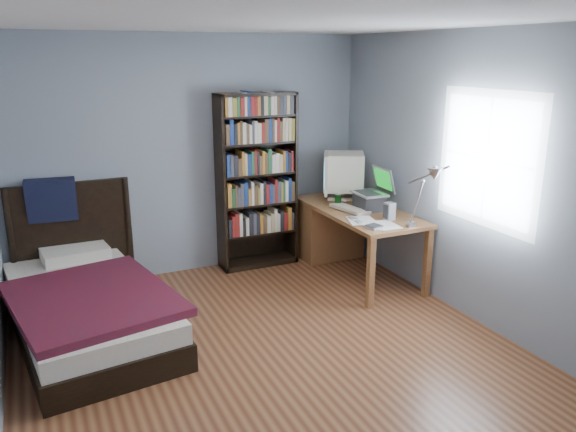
{
  "coord_description": "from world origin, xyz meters",
  "views": [
    {
      "loc": [
        -1.54,
        -3.61,
        2.29
      ],
      "look_at": [
        0.4,
        0.57,
        0.95
      ],
      "focal_mm": 35.0,
      "sensor_mm": 36.0,
      "label": 1
    }
  ],
  "objects_px": {
    "soda_can": "(338,200)",
    "keyboard": "(350,209)",
    "desk": "(336,226)",
    "desk_lamp": "(431,180)",
    "crt_monitor": "(342,173)",
    "bed": "(86,301)",
    "speaker": "(390,211)",
    "laptop": "(371,198)",
    "bookshelf": "(257,181)"
  },
  "relations": [
    {
      "from": "bed",
      "to": "desk",
      "type": "bearing_deg",
      "value": 10.81
    },
    {
      "from": "soda_can",
      "to": "bed",
      "type": "relative_size",
      "value": 0.05
    },
    {
      "from": "laptop",
      "to": "bookshelf",
      "type": "bearing_deg",
      "value": 139.95
    },
    {
      "from": "speaker",
      "to": "bed",
      "type": "bearing_deg",
      "value": 167.71
    },
    {
      "from": "speaker",
      "to": "crt_monitor",
      "type": "bearing_deg",
      "value": 85.34
    },
    {
      "from": "laptop",
      "to": "bed",
      "type": "height_order",
      "value": "same"
    },
    {
      "from": "desk",
      "to": "bed",
      "type": "distance_m",
      "value": 2.82
    },
    {
      "from": "desk_lamp",
      "to": "laptop",
      "type": "bearing_deg",
      "value": 83.65
    },
    {
      "from": "keyboard",
      "to": "bookshelf",
      "type": "height_order",
      "value": "bookshelf"
    },
    {
      "from": "crt_monitor",
      "to": "bed",
      "type": "bearing_deg",
      "value": -169.04
    },
    {
      "from": "crt_monitor",
      "to": "speaker",
      "type": "distance_m",
      "value": 0.96
    },
    {
      "from": "soda_can",
      "to": "speaker",
      "type": "bearing_deg",
      "value": -73.79
    },
    {
      "from": "crt_monitor",
      "to": "keyboard",
      "type": "bearing_deg",
      "value": -110.4
    },
    {
      "from": "desk",
      "to": "soda_can",
      "type": "distance_m",
      "value": 0.46
    },
    {
      "from": "bed",
      "to": "keyboard",
      "type": "bearing_deg",
      "value": 1.47
    },
    {
      "from": "desk",
      "to": "soda_can",
      "type": "height_order",
      "value": "soda_can"
    },
    {
      "from": "desk",
      "to": "bookshelf",
      "type": "distance_m",
      "value": 1.04
    },
    {
      "from": "keyboard",
      "to": "speaker",
      "type": "bearing_deg",
      "value": -79.95
    },
    {
      "from": "soda_can",
      "to": "bookshelf",
      "type": "distance_m",
      "value": 0.9
    },
    {
      "from": "desk",
      "to": "crt_monitor",
      "type": "height_order",
      "value": "crt_monitor"
    },
    {
      "from": "desk",
      "to": "keyboard",
      "type": "xyz_separation_m",
      "value": [
        -0.11,
        -0.46,
        0.33
      ]
    },
    {
      "from": "desk_lamp",
      "to": "speaker",
      "type": "relative_size",
      "value": 3.91
    },
    {
      "from": "bed",
      "to": "desk_lamp",
      "type": "bearing_deg",
      "value": -21.12
    },
    {
      "from": "crt_monitor",
      "to": "laptop",
      "type": "height_order",
      "value": "crt_monitor"
    },
    {
      "from": "crt_monitor",
      "to": "bed",
      "type": "relative_size",
      "value": 0.27
    },
    {
      "from": "desk",
      "to": "crt_monitor",
      "type": "relative_size",
      "value": 2.6
    },
    {
      "from": "desk",
      "to": "speaker",
      "type": "distance_m",
      "value": 1.0
    },
    {
      "from": "keyboard",
      "to": "desk",
      "type": "bearing_deg",
      "value": 65.29
    },
    {
      "from": "desk",
      "to": "desk_lamp",
      "type": "distance_m",
      "value": 1.8
    },
    {
      "from": "desk_lamp",
      "to": "bed",
      "type": "xyz_separation_m",
      "value": [
        -2.75,
        1.06,
        -1.02
      ]
    },
    {
      "from": "laptop",
      "to": "desk_lamp",
      "type": "xyz_separation_m",
      "value": [
        -0.12,
        -1.08,
        0.42
      ]
    },
    {
      "from": "soda_can",
      "to": "keyboard",
      "type": "bearing_deg",
      "value": -85.22
    },
    {
      "from": "speaker",
      "to": "soda_can",
      "type": "height_order",
      "value": "speaker"
    },
    {
      "from": "bookshelf",
      "to": "bed",
      "type": "xyz_separation_m",
      "value": [
        -1.92,
        -0.81,
        -0.7
      ]
    },
    {
      "from": "desk_lamp",
      "to": "soda_can",
      "type": "xyz_separation_m",
      "value": [
        -0.11,
        1.35,
        -0.48
      ]
    },
    {
      "from": "desk",
      "to": "bookshelf",
      "type": "bearing_deg",
      "value": 161.31
    },
    {
      "from": "desk",
      "to": "keyboard",
      "type": "bearing_deg",
      "value": -103.47
    },
    {
      "from": "crt_monitor",
      "to": "desk_lamp",
      "type": "xyz_separation_m",
      "value": [
        -0.08,
        -1.61,
        0.25
      ]
    },
    {
      "from": "keyboard",
      "to": "soda_can",
      "type": "bearing_deg",
      "value": 83.55
    },
    {
      "from": "desk_lamp",
      "to": "bookshelf",
      "type": "bearing_deg",
      "value": 113.86
    },
    {
      "from": "desk",
      "to": "desk_lamp",
      "type": "bearing_deg",
      "value": -90.5
    },
    {
      "from": "desk",
      "to": "soda_can",
      "type": "xyz_separation_m",
      "value": [
        -0.13,
        -0.24,
        0.37
      ]
    },
    {
      "from": "laptop",
      "to": "crt_monitor",
      "type": "bearing_deg",
      "value": 94.0
    },
    {
      "from": "crt_monitor",
      "to": "speaker",
      "type": "height_order",
      "value": "crt_monitor"
    },
    {
      "from": "laptop",
      "to": "desk_lamp",
      "type": "height_order",
      "value": "desk_lamp"
    },
    {
      "from": "laptop",
      "to": "bookshelf",
      "type": "distance_m",
      "value": 1.24
    },
    {
      "from": "speaker",
      "to": "bed",
      "type": "distance_m",
      "value": 2.91
    },
    {
      "from": "desk",
      "to": "laptop",
      "type": "bearing_deg",
      "value": -78.33
    },
    {
      "from": "laptop",
      "to": "bed",
      "type": "bearing_deg",
      "value": -179.7
    },
    {
      "from": "desk_lamp",
      "to": "bed",
      "type": "relative_size",
      "value": 0.29
    }
  ]
}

